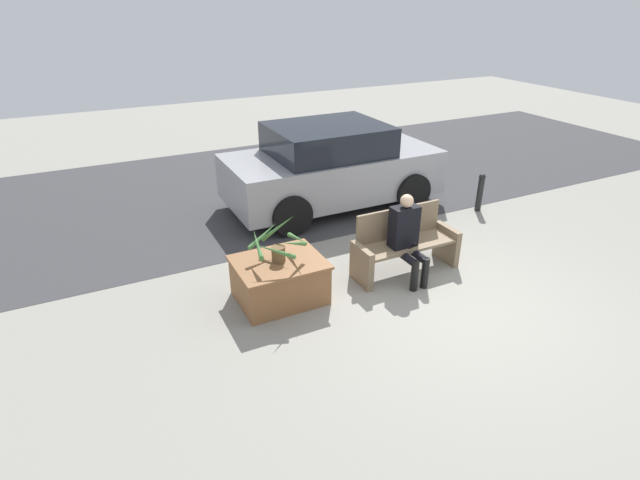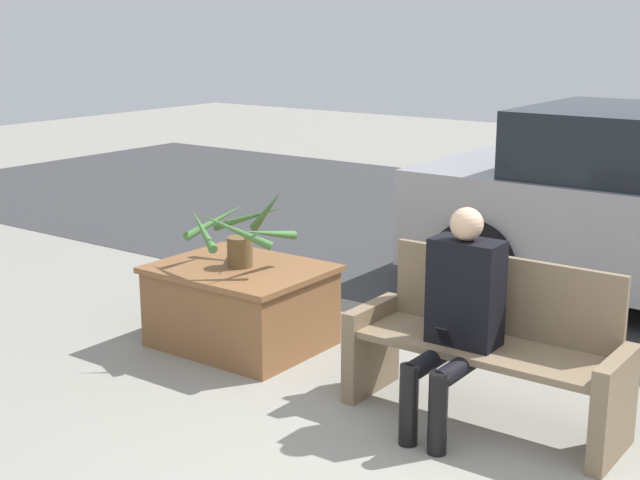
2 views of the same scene
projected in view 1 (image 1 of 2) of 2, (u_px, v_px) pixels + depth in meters
The scene contains 8 objects.
ground_plane at pixel (451, 303), 6.61m from camera, with size 30.00×30.00×0.00m, color gray.
road_surface at pixel (289, 180), 10.94m from camera, with size 20.00×6.00×0.01m, color #38383A.
bench at pixel (404, 244), 7.21m from camera, with size 1.58×0.52×0.93m.
person_seated at pixel (407, 235), 6.91m from camera, with size 0.39×0.61×1.25m.
planter_box at pixel (279, 279), 6.57m from camera, with size 1.15×0.92×0.57m.
potted_plant at pixel (278, 245), 6.34m from camera, with size 0.75×0.77×0.57m.
parked_car at pixel (331, 167), 9.32m from camera, with size 3.96×1.98×1.56m.
bollard_post at pixel (480, 191), 9.25m from camera, with size 0.12×0.12×0.72m.
Camera 1 is at (-4.03, -4.19, 3.68)m, focal length 28.00 mm.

